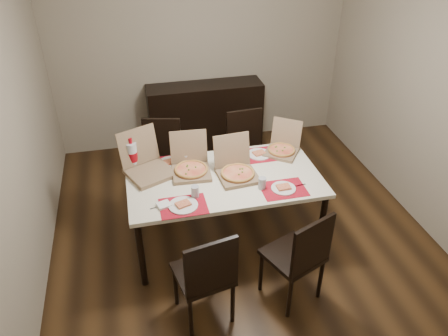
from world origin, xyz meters
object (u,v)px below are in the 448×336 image
Objects in this scene: pizza_box_center at (237,170)px; soda_bottle at (132,155)px; chair_near_right at (300,255)px; chair_far_right at (247,147)px; dining_table at (224,183)px; chair_near_left at (206,275)px; sideboard at (205,117)px; chair_far_left at (162,157)px; dip_bowl at (226,167)px.

pizza_box_center is 1.30× the size of soda_bottle.
chair_near_right is 1.79m from chair_far_right.
pizza_box_center is (0.12, -0.00, 0.12)m from dining_table.
soda_bottle reaches higher than chair_near_left.
dining_table is 4.29× the size of pizza_box_center.
pizza_box_center reaches higher than chair_far_right.
chair_near_left is at bearing -100.94° from sideboard.
pizza_box_center is (0.62, -0.89, 0.30)m from chair_far_left.
dip_bowl is (0.56, -0.73, 0.25)m from chair_far_left.
pizza_box_center is at bearing 62.88° from chair_near_left.
chair_far_right is at bearing 61.69° from dining_table.
chair_far_left is at bearing 119.62° from dining_table.
chair_near_right is at bearing -64.97° from dining_table.
chair_near_right reaches higher than dip_bowl.
chair_far_left is (-0.93, 1.79, 0.00)m from chair_near_right.
chair_far_right is at bearing 22.08° from soda_bottle.
sideboard is at bearing 55.92° from chair_far_left.
dip_bowl is (0.42, 1.10, 0.25)m from chair_near_left.
chair_near_right is (0.79, 0.04, 0.00)m from chair_near_left.
chair_near_right and chair_far_right have the same top height.
pizza_box_center reaches higher than soda_bottle.
chair_near_left is (-0.36, -0.94, -0.17)m from dining_table.
pizza_box_center is (-0.36, -0.89, 0.30)m from chair_far_right.
chair_near_left is 1.20m from dip_bowl.
dip_bowl reaches higher than dining_table.
chair_far_right is 0.88m from dip_bowl.
chair_near_left is at bearing -110.99° from dining_table.
dining_table is at bearing -95.65° from sideboard.
chair_near_right is at bearing 2.88° from chair_near_left.
soda_bottle is (-1.24, 1.27, 0.37)m from chair_near_right.
chair_far_right is (0.05, 1.79, 0.00)m from chair_near_right.
sideboard is 1.07m from chair_far_right.
chair_far_left and chair_far_right have the same top height.
pizza_box_center is at bearing -92.06° from sideboard.
pizza_box_center is 4.09× the size of dip_bowl.
sideboard is 3.57× the size of pizza_box_center.
soda_bottle reaches higher than chair_near_right.
chair_near_left is 1.43m from soda_bottle.
soda_bottle is (-0.94, 0.36, 0.08)m from pizza_box_center.
chair_near_left reaches higher than sideboard.
dining_table is 1.94× the size of chair_near_right.
soda_bottle is (-0.87, 0.21, 0.12)m from dip_bowl.
sideboard is 1.90m from soda_bottle.
chair_far_left is 2.89× the size of soda_bottle.
sideboard reaches higher than dip_bowl.
chair_near_left is 9.07× the size of dip_bowl.
chair_far_right is at bearing 60.28° from dip_bowl.
pizza_box_center is at bearing -1.33° from dining_table.
pizza_box_center is (-0.30, 0.90, 0.30)m from chair_near_right.
dip_bowl is (0.06, 0.15, 0.08)m from dining_table.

